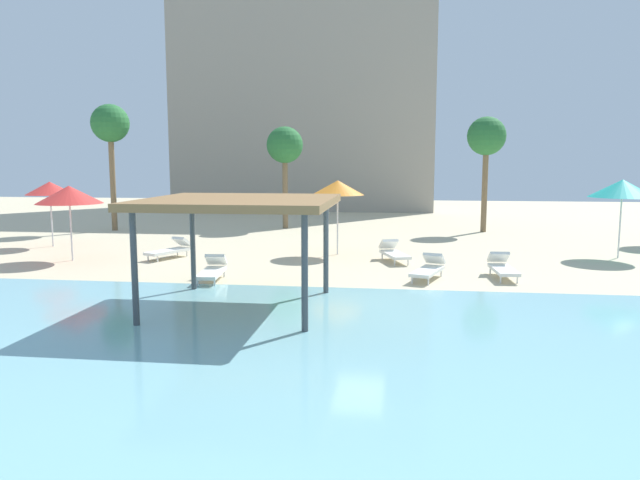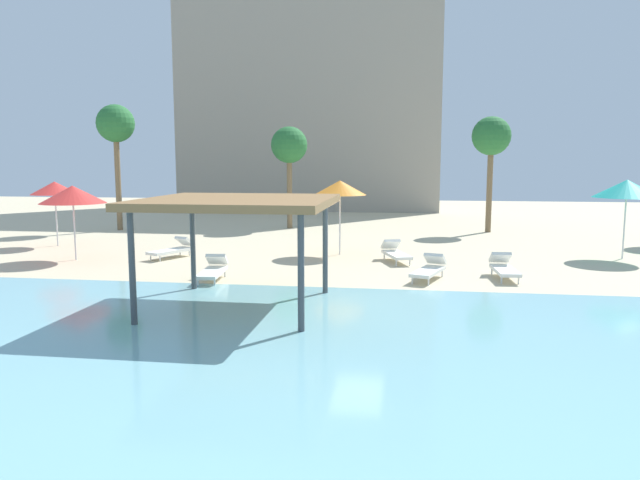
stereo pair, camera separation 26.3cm
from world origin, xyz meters
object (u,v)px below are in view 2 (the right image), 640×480
at_px(beach_umbrella_red_0, 73,195).
at_px(lounge_chair_5, 430,269).
at_px(palm_tree_3, 289,147).
at_px(beach_umbrella_teal_1, 627,189).
at_px(shade_pavilion, 238,205).
at_px(lounge_chair_0, 174,249).
at_px(palm_tree_1, 491,138).
at_px(beach_umbrella_orange_2, 340,188).
at_px(lounge_chair_2, 504,267).
at_px(lounge_chair_3, 395,252).
at_px(beach_umbrella_red_3, 55,188).
at_px(lounge_chair_4, 213,269).
at_px(palm_tree_2, 116,127).

height_order(beach_umbrella_red_0, lounge_chair_5, beach_umbrella_red_0).
distance_m(lounge_chair_5, palm_tree_3, 15.12).
bearing_deg(lounge_chair_5, palm_tree_3, -133.31).
bearing_deg(beach_umbrella_teal_1, shade_pavilion, -142.08).
bearing_deg(palm_tree_3, shade_pavilion, -82.80).
bearing_deg(lounge_chair_0, palm_tree_1, 152.66).
bearing_deg(beach_umbrella_orange_2, shade_pavilion, -99.59).
height_order(shade_pavilion, lounge_chair_2, shade_pavilion).
distance_m(lounge_chair_0, lounge_chair_3, 8.10).
xyz_separation_m(beach_umbrella_teal_1, lounge_chair_2, (-4.87, -4.37, -2.22)).
distance_m(lounge_chair_3, lounge_chair_5, 3.27).
xyz_separation_m(beach_umbrella_orange_2, lounge_chair_3, (2.12, -1.29, -2.21)).
bearing_deg(shade_pavilion, beach_umbrella_teal_1, 37.92).
distance_m(beach_umbrella_orange_2, lounge_chair_5, 5.85).
distance_m(lounge_chair_3, palm_tree_1, 11.36).
bearing_deg(palm_tree_3, beach_umbrella_red_3, -136.74).
height_order(beach_umbrella_red_3, lounge_chair_4, beach_umbrella_red_3).
xyz_separation_m(palm_tree_2, palm_tree_3, (8.53, 2.05, -1.00)).
distance_m(beach_umbrella_red_0, lounge_chair_3, 11.64).
bearing_deg(lounge_chair_4, palm_tree_1, 138.91).
relative_size(shade_pavilion, lounge_chair_4, 2.24).
bearing_deg(palm_tree_1, lounge_chair_4, -125.36).
distance_m(lounge_chair_3, palm_tree_3, 12.04).
bearing_deg(palm_tree_1, lounge_chair_2, -95.22).
distance_m(beach_umbrella_red_3, lounge_chair_2, 18.13).
height_order(beach_umbrella_red_3, palm_tree_3, palm_tree_3).
bearing_deg(lounge_chair_0, shade_pavilion, 57.13).
bearing_deg(beach_umbrella_red_0, beach_umbrella_teal_1, 9.10).
bearing_deg(beach_umbrella_teal_1, palm_tree_2, 165.17).
bearing_deg(palm_tree_3, lounge_chair_0, -103.05).
bearing_deg(lounge_chair_4, beach_umbrella_orange_2, 143.99).
bearing_deg(beach_umbrella_red_0, palm_tree_3, 63.13).
distance_m(beach_umbrella_red_0, beach_umbrella_teal_1, 19.82).
relative_size(lounge_chair_0, palm_tree_3, 0.37).
height_order(beach_umbrella_red_0, lounge_chair_2, beach_umbrella_red_0).
relative_size(beach_umbrella_red_0, palm_tree_3, 0.50).
xyz_separation_m(beach_umbrella_red_0, lounge_chair_5, (12.47, -1.77, -2.02)).
bearing_deg(shade_pavilion, lounge_chair_2, 34.83).
distance_m(lounge_chair_0, palm_tree_1, 16.50).
xyz_separation_m(beach_umbrella_teal_1, palm_tree_3, (-13.94, 7.99, 1.72)).
distance_m(lounge_chair_4, palm_tree_2, 15.72).
height_order(palm_tree_1, palm_tree_2, palm_tree_2).
xyz_separation_m(beach_umbrella_orange_2, palm_tree_2, (-12.15, 6.48, 2.73)).
relative_size(beach_umbrella_red_0, lounge_chair_5, 1.34).
bearing_deg(shade_pavilion, lounge_chair_0, 122.69).
bearing_deg(beach_umbrella_red_3, lounge_chair_0, -20.50).
bearing_deg(palm_tree_1, beach_umbrella_orange_2, -128.41).
xyz_separation_m(beach_umbrella_orange_2, lounge_chair_2, (5.44, -3.83, -2.21)).
relative_size(lounge_chair_4, palm_tree_3, 0.37).
bearing_deg(beach_umbrella_orange_2, palm_tree_1, 51.59).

